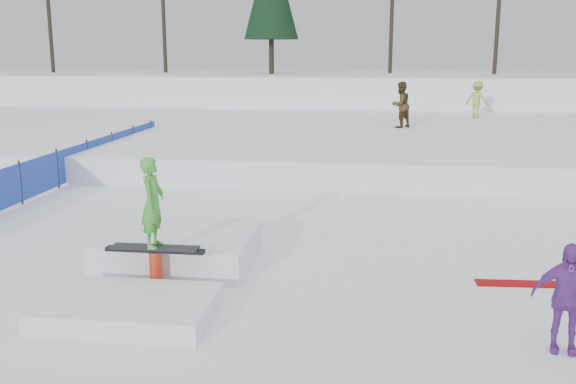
# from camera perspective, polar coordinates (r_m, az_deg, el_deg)

# --- Properties ---
(ground) EXTENTS (120.00, 120.00, 0.00)m
(ground) POSITION_cam_1_polar(r_m,az_deg,el_deg) (10.62, -4.14, -8.04)
(ground) COLOR white
(snow_berm) EXTENTS (60.00, 14.00, 2.40)m
(snow_berm) POSITION_cam_1_polar(r_m,az_deg,el_deg) (39.87, 4.63, 8.76)
(snow_berm) COLOR white
(snow_berm) RESTS_ON ground
(snow_midrise) EXTENTS (50.00, 18.00, 0.80)m
(snow_midrise) POSITION_cam_1_polar(r_m,az_deg,el_deg) (26.03, 2.97, 5.09)
(snow_midrise) COLOR white
(snow_midrise) RESTS_ON ground
(safety_fence) EXTENTS (0.05, 16.00, 1.10)m
(safety_fence) POSITION_cam_1_polar(r_m,az_deg,el_deg) (18.71, -19.80, 1.96)
(safety_fence) COLOR #233EA8
(safety_fence) RESTS_ON ground
(walker_olive) EXTENTS (1.09, 1.08, 1.77)m
(walker_olive) POSITION_cam_1_polar(r_m,az_deg,el_deg) (25.36, 9.98, 7.64)
(walker_olive) COLOR #382A13
(walker_olive) RESTS_ON snow_midrise
(walker_ygreen) EXTENTS (1.21, 1.07, 1.62)m
(walker_ygreen) POSITION_cam_1_polar(r_m,az_deg,el_deg) (29.95, 16.45, 7.89)
(walker_ygreen) COLOR #95AA39
(walker_ygreen) RESTS_ON snow_midrise
(spectator_purple) EXTENTS (0.87, 0.47, 1.42)m
(spectator_purple) POSITION_cam_1_polar(r_m,az_deg,el_deg) (8.78, 23.47, -8.61)
(spectator_purple) COLOR #6D3198
(spectator_purple) RESTS_ON ground
(loose_board_red) EXTENTS (1.41, 0.36, 0.03)m
(loose_board_red) POSITION_cam_1_polar(r_m,az_deg,el_deg) (11.16, 19.92, -7.67)
(loose_board_red) COLOR #800405
(loose_board_red) RESTS_ON ground
(jib_rail_feature) EXTENTS (2.60, 4.40, 2.11)m
(jib_rail_feature) POSITION_cam_1_polar(r_m,az_deg,el_deg) (11.01, -10.68, -5.81)
(jib_rail_feature) COLOR white
(jib_rail_feature) RESTS_ON ground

